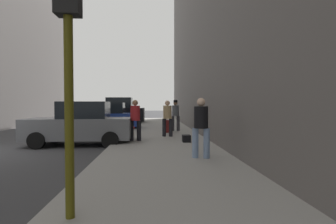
{
  "coord_description": "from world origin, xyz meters",
  "views": [
    {
      "loc": [
        5.61,
        -9.21,
        1.68
      ],
      "look_at": [
        6.61,
        7.94,
        1.17
      ],
      "focal_mm": 28.0,
      "sensor_mm": 36.0,
      "label": 1
    }
  ],
  "objects_px": {
    "pedestrian_in_tan_coat": "(167,116)",
    "rolling_suitcase": "(167,126)",
    "fire_hydrant": "(131,127)",
    "pedestrian_in_red_jacket": "(135,118)",
    "traffic_light": "(68,23)",
    "pedestrian_in_jeans": "(201,125)",
    "duffel_bag": "(186,138)",
    "parked_gray_coupe": "(81,124)",
    "pedestrian_with_beanie": "(175,114)",
    "parked_blue_sedan": "(107,117)",
    "parked_black_suv": "(118,112)"
  },
  "relations": [
    {
      "from": "pedestrian_in_red_jacket",
      "to": "rolling_suitcase",
      "type": "height_order",
      "value": "pedestrian_in_red_jacket"
    },
    {
      "from": "rolling_suitcase",
      "to": "parked_blue_sedan",
      "type": "bearing_deg",
      "value": 142.81
    },
    {
      "from": "pedestrian_in_jeans",
      "to": "duffel_bag",
      "type": "relative_size",
      "value": 3.89
    },
    {
      "from": "parked_gray_coupe",
      "to": "pedestrian_in_jeans",
      "type": "xyz_separation_m",
      "value": [
        4.34,
        -3.62,
        0.26
      ]
    },
    {
      "from": "pedestrian_in_jeans",
      "to": "duffel_bag",
      "type": "distance_m",
      "value": 3.27
    },
    {
      "from": "pedestrian_in_red_jacket",
      "to": "parked_blue_sedan",
      "type": "bearing_deg",
      "value": 110.2
    },
    {
      "from": "fire_hydrant",
      "to": "rolling_suitcase",
      "type": "relative_size",
      "value": 0.68
    },
    {
      "from": "parked_blue_sedan",
      "to": "traffic_light",
      "type": "distance_m",
      "value": 13.79
    },
    {
      "from": "pedestrian_in_red_jacket",
      "to": "pedestrian_in_tan_coat",
      "type": "height_order",
      "value": "same"
    },
    {
      "from": "pedestrian_in_jeans",
      "to": "rolling_suitcase",
      "type": "bearing_deg",
      "value": 94.98
    },
    {
      "from": "pedestrian_in_tan_coat",
      "to": "rolling_suitcase",
      "type": "xyz_separation_m",
      "value": [
        0.07,
        1.84,
        -0.61
      ]
    },
    {
      "from": "pedestrian_in_jeans",
      "to": "pedestrian_with_beanie",
      "type": "bearing_deg",
      "value": 90.46
    },
    {
      "from": "fire_hydrant",
      "to": "traffic_light",
      "type": "relative_size",
      "value": 0.2
    },
    {
      "from": "fire_hydrant",
      "to": "duffel_bag",
      "type": "relative_size",
      "value": 1.6
    },
    {
      "from": "pedestrian_in_jeans",
      "to": "parked_gray_coupe",
      "type": "bearing_deg",
      "value": 140.16
    },
    {
      "from": "pedestrian_in_red_jacket",
      "to": "pedestrian_in_tan_coat",
      "type": "relative_size",
      "value": 1.0
    },
    {
      "from": "traffic_light",
      "to": "pedestrian_in_tan_coat",
      "type": "xyz_separation_m",
      "value": [
        1.81,
        8.85,
        -1.65
      ]
    },
    {
      "from": "pedestrian_in_red_jacket",
      "to": "pedestrian_in_jeans",
      "type": "height_order",
      "value": "same"
    },
    {
      "from": "pedestrian_in_jeans",
      "to": "traffic_light",
      "type": "bearing_deg",
      "value": -123.2
    },
    {
      "from": "traffic_light",
      "to": "rolling_suitcase",
      "type": "distance_m",
      "value": 11.09
    },
    {
      "from": "parked_black_suv",
      "to": "pedestrian_in_jeans",
      "type": "bearing_deg",
      "value": -73.91
    },
    {
      "from": "pedestrian_in_red_jacket",
      "to": "duffel_bag",
      "type": "height_order",
      "value": "pedestrian_in_red_jacket"
    },
    {
      "from": "fire_hydrant",
      "to": "pedestrian_with_beanie",
      "type": "distance_m",
      "value": 2.84
    },
    {
      "from": "fire_hydrant",
      "to": "pedestrian_in_red_jacket",
      "type": "height_order",
      "value": "pedestrian_in_red_jacket"
    },
    {
      "from": "parked_gray_coupe",
      "to": "pedestrian_with_beanie",
      "type": "bearing_deg",
      "value": 43.33
    },
    {
      "from": "parked_blue_sedan",
      "to": "traffic_light",
      "type": "bearing_deg",
      "value": -82.2
    },
    {
      "from": "traffic_light",
      "to": "pedestrian_with_beanie",
      "type": "bearing_deg",
      "value": 78.05
    },
    {
      "from": "pedestrian_in_red_jacket",
      "to": "duffel_bag",
      "type": "bearing_deg",
      "value": -13.51
    },
    {
      "from": "traffic_light",
      "to": "pedestrian_in_tan_coat",
      "type": "height_order",
      "value": "traffic_light"
    },
    {
      "from": "parked_blue_sedan",
      "to": "pedestrian_with_beanie",
      "type": "bearing_deg",
      "value": -25.92
    },
    {
      "from": "pedestrian_in_red_jacket",
      "to": "pedestrian_in_jeans",
      "type": "bearing_deg",
      "value": -60.15
    },
    {
      "from": "pedestrian_with_beanie",
      "to": "pedestrian_in_jeans",
      "type": "distance_m",
      "value": 7.65
    },
    {
      "from": "pedestrian_with_beanie",
      "to": "pedestrian_in_red_jacket",
      "type": "relative_size",
      "value": 1.04
    },
    {
      "from": "parked_blue_sedan",
      "to": "duffel_bag",
      "type": "xyz_separation_m",
      "value": [
        4.33,
        -6.56,
        -0.56
      ]
    },
    {
      "from": "pedestrian_in_tan_coat",
      "to": "duffel_bag",
      "type": "relative_size",
      "value": 3.89
    },
    {
      "from": "parked_black_suv",
      "to": "pedestrian_in_jeans",
      "type": "relative_size",
      "value": 2.7
    },
    {
      "from": "pedestrian_in_tan_coat",
      "to": "duffel_bag",
      "type": "height_order",
      "value": "pedestrian_in_tan_coat"
    },
    {
      "from": "traffic_light",
      "to": "rolling_suitcase",
      "type": "relative_size",
      "value": 3.46
    },
    {
      "from": "traffic_light",
      "to": "parked_black_suv",
      "type": "bearing_deg",
      "value": 95.62
    },
    {
      "from": "rolling_suitcase",
      "to": "duffel_bag",
      "type": "distance_m",
      "value": 3.78
    },
    {
      "from": "pedestrian_in_red_jacket",
      "to": "pedestrian_with_beanie",
      "type": "bearing_deg",
      "value": 62.78
    },
    {
      "from": "traffic_light",
      "to": "pedestrian_in_red_jacket",
      "type": "xyz_separation_m",
      "value": [
        0.38,
        7.47,
        -1.65
      ]
    },
    {
      "from": "parked_blue_sedan",
      "to": "pedestrian_in_red_jacket",
      "type": "distance_m",
      "value": 6.46
    },
    {
      "from": "traffic_light",
      "to": "parked_blue_sedan",
      "type": "bearing_deg",
      "value": 97.8
    },
    {
      "from": "parked_blue_sedan",
      "to": "traffic_light",
      "type": "height_order",
      "value": "traffic_light"
    },
    {
      "from": "duffel_bag",
      "to": "parked_black_suv",
      "type": "bearing_deg",
      "value": 110.04
    },
    {
      "from": "traffic_light",
      "to": "duffel_bag",
      "type": "relative_size",
      "value": 8.18
    },
    {
      "from": "pedestrian_with_beanie",
      "to": "duffel_bag",
      "type": "relative_size",
      "value": 4.04
    },
    {
      "from": "pedestrian_in_tan_coat",
      "to": "pedestrian_with_beanie",
      "type": "bearing_deg",
      "value": 76.77
    },
    {
      "from": "parked_black_suv",
      "to": "pedestrian_with_beanie",
      "type": "bearing_deg",
      "value": -59.92
    }
  ]
}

